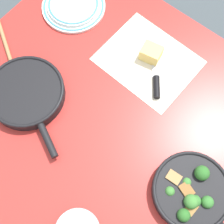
{
  "coord_description": "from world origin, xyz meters",
  "views": [
    {
      "loc": [
        -0.24,
        0.29,
        1.77
      ],
      "look_at": [
        0.0,
        0.0,
        0.76
      ],
      "focal_mm": 50.0,
      "sensor_mm": 36.0,
      "label": 1
    }
  ],
  "objects_px": {
    "grater_knife": "(156,77)",
    "dinner_plate_stack": "(73,5)",
    "wooden_spoon": "(12,64)",
    "cheese_block": "(151,53)",
    "skillet_eggs": "(27,93)",
    "skillet_broccoli": "(192,192)"
  },
  "relations": [
    {
      "from": "skillet_eggs",
      "to": "wooden_spoon",
      "type": "height_order",
      "value": "skillet_eggs"
    },
    {
      "from": "skillet_broccoli",
      "to": "dinner_plate_stack",
      "type": "bearing_deg",
      "value": 170.99
    },
    {
      "from": "skillet_eggs",
      "to": "dinner_plate_stack",
      "type": "height_order",
      "value": "skillet_eggs"
    },
    {
      "from": "skillet_eggs",
      "to": "grater_knife",
      "type": "height_order",
      "value": "skillet_eggs"
    },
    {
      "from": "grater_knife",
      "to": "dinner_plate_stack",
      "type": "bearing_deg",
      "value": 46.21
    },
    {
      "from": "skillet_broccoli",
      "to": "dinner_plate_stack",
      "type": "relative_size",
      "value": 1.47
    },
    {
      "from": "skillet_eggs",
      "to": "grater_knife",
      "type": "relative_size",
      "value": 1.84
    },
    {
      "from": "grater_knife",
      "to": "cheese_block",
      "type": "bearing_deg",
      "value": 11.77
    },
    {
      "from": "skillet_broccoli",
      "to": "cheese_block",
      "type": "distance_m",
      "value": 0.51
    },
    {
      "from": "grater_knife",
      "to": "dinner_plate_stack",
      "type": "xyz_separation_m",
      "value": [
        0.45,
        -0.05,
        0.0
      ]
    },
    {
      "from": "skillet_eggs",
      "to": "cheese_block",
      "type": "bearing_deg",
      "value": 82.95
    },
    {
      "from": "wooden_spoon",
      "to": "cheese_block",
      "type": "relative_size",
      "value": 4.03
    },
    {
      "from": "skillet_broccoli",
      "to": "cheese_block",
      "type": "xyz_separation_m",
      "value": [
        0.4,
        -0.32,
        -0.0
      ]
    },
    {
      "from": "skillet_broccoli",
      "to": "cheese_block",
      "type": "bearing_deg",
      "value": 153.84
    },
    {
      "from": "wooden_spoon",
      "to": "dinner_plate_stack",
      "type": "distance_m",
      "value": 0.34
    },
    {
      "from": "dinner_plate_stack",
      "to": "cheese_block",
      "type": "bearing_deg",
      "value": -178.14
    },
    {
      "from": "skillet_broccoli",
      "to": "skillet_eggs",
      "type": "relative_size",
      "value": 0.99
    },
    {
      "from": "wooden_spoon",
      "to": "cheese_block",
      "type": "xyz_separation_m",
      "value": [
        -0.38,
        -0.35,
        0.02
      ]
    },
    {
      "from": "skillet_broccoli",
      "to": "skillet_eggs",
      "type": "distance_m",
      "value": 0.65
    },
    {
      "from": "skillet_broccoli",
      "to": "wooden_spoon",
      "type": "height_order",
      "value": "skillet_broccoli"
    },
    {
      "from": "grater_knife",
      "to": "cheese_block",
      "type": "distance_m",
      "value": 0.09
    },
    {
      "from": "wooden_spoon",
      "to": "cheese_block",
      "type": "height_order",
      "value": "cheese_block"
    }
  ]
}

